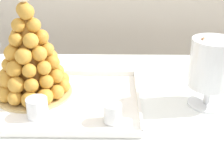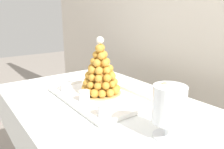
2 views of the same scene
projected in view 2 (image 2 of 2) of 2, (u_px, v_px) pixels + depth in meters
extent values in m
cube|color=silver|center=(224.00, 7.00, 1.40)|extent=(4.80, 0.10, 2.50)
cylinder|color=brown|center=(19.00, 136.00, 1.58)|extent=(0.04, 0.04, 0.71)
cylinder|color=brown|center=(99.00, 112.00, 1.97)|extent=(0.04, 0.04, 0.71)
cube|color=brown|center=(125.00, 116.00, 1.08)|extent=(1.66, 0.81, 0.02)
cube|color=white|center=(125.00, 114.00, 1.08)|extent=(1.72, 0.87, 0.00)
cube|color=white|center=(178.00, 114.00, 1.36)|extent=(1.72, 0.01, 0.25)
cube|color=white|center=(57.00, 90.00, 1.78)|extent=(0.01, 0.87, 0.25)
cube|color=white|center=(99.00, 97.00, 1.27)|extent=(0.59, 0.38, 0.01)
cube|color=white|center=(69.00, 103.00, 1.16)|extent=(0.59, 0.01, 0.02)
cube|color=white|center=(125.00, 89.00, 1.38)|extent=(0.59, 0.01, 0.02)
cube|color=white|center=(75.00, 83.00, 1.50)|extent=(0.01, 0.38, 0.02)
cube|color=white|center=(134.00, 114.00, 1.04)|extent=(0.01, 0.38, 0.02)
cylinder|color=white|center=(99.00, 97.00, 1.27)|extent=(0.35, 0.35, 0.00)
cylinder|color=tan|center=(101.00, 93.00, 1.32)|extent=(0.24, 0.24, 0.01)
cone|color=#AC7228|center=(100.00, 69.00, 1.28)|extent=(0.16, 0.16, 0.28)
sphere|color=gold|center=(110.00, 93.00, 1.24)|extent=(0.05, 0.05, 0.05)
sphere|color=gold|center=(115.00, 91.00, 1.27)|extent=(0.05, 0.05, 0.05)
sphere|color=gold|center=(116.00, 88.00, 1.32)|extent=(0.05, 0.05, 0.05)
sphere|color=gold|center=(114.00, 86.00, 1.36)|extent=(0.04, 0.04, 0.04)
sphere|color=gold|center=(109.00, 84.00, 1.39)|extent=(0.05, 0.05, 0.05)
sphere|color=gold|center=(103.00, 83.00, 1.40)|extent=(0.05, 0.05, 0.05)
sphere|color=gold|center=(96.00, 84.00, 1.40)|extent=(0.04, 0.04, 0.04)
sphere|color=gold|center=(90.00, 85.00, 1.37)|extent=(0.05, 0.05, 0.05)
sphere|color=gold|center=(86.00, 87.00, 1.33)|extent=(0.05, 0.05, 0.05)
sphere|color=gold|center=(85.00, 90.00, 1.29)|extent=(0.04, 0.04, 0.04)
sphere|color=gold|center=(88.00, 92.00, 1.25)|extent=(0.05, 0.05, 0.05)
sphere|color=#C78A2F|center=(94.00, 93.00, 1.23)|extent=(0.05, 0.05, 0.05)
sphere|color=gold|center=(102.00, 94.00, 1.22)|extent=(0.04, 0.04, 0.04)
sphere|color=gold|center=(112.00, 84.00, 1.26)|extent=(0.04, 0.04, 0.04)
sphere|color=gold|center=(114.00, 82.00, 1.30)|extent=(0.05, 0.05, 0.05)
sphere|color=gold|center=(112.00, 80.00, 1.34)|extent=(0.05, 0.05, 0.05)
sphere|color=gold|center=(107.00, 78.00, 1.37)|extent=(0.05, 0.05, 0.05)
sphere|color=gold|center=(100.00, 78.00, 1.38)|extent=(0.04, 0.04, 0.04)
sphere|color=gold|center=(93.00, 79.00, 1.36)|extent=(0.04, 0.04, 0.04)
sphere|color=gold|center=(88.00, 81.00, 1.32)|extent=(0.05, 0.05, 0.05)
sphere|color=gold|center=(87.00, 83.00, 1.28)|extent=(0.05, 0.05, 0.05)
sphere|color=gold|center=(91.00, 85.00, 1.24)|extent=(0.04, 0.04, 0.04)
sphere|color=gold|center=(98.00, 86.00, 1.22)|extent=(0.04, 0.04, 0.04)
sphere|color=gold|center=(106.00, 86.00, 1.23)|extent=(0.05, 0.05, 0.05)
sphere|color=gold|center=(112.00, 76.00, 1.28)|extent=(0.05, 0.05, 0.05)
sphere|color=gold|center=(111.00, 74.00, 1.32)|extent=(0.05, 0.05, 0.05)
sphere|color=gold|center=(105.00, 73.00, 1.35)|extent=(0.04, 0.04, 0.04)
sphere|color=gold|center=(98.00, 72.00, 1.35)|extent=(0.05, 0.05, 0.05)
sphere|color=gold|center=(92.00, 74.00, 1.33)|extent=(0.04, 0.04, 0.04)
sphere|color=#C78A2F|center=(89.00, 75.00, 1.28)|extent=(0.05, 0.05, 0.05)
sphere|color=gold|center=(92.00, 78.00, 1.24)|extent=(0.04, 0.04, 0.04)
sphere|color=gold|center=(99.00, 78.00, 1.23)|extent=(0.04, 0.04, 0.04)
sphere|color=#C78A2F|center=(107.00, 78.00, 1.24)|extent=(0.05, 0.05, 0.05)
sphere|color=gold|center=(109.00, 68.00, 1.29)|extent=(0.05, 0.05, 0.05)
sphere|color=gold|center=(105.00, 67.00, 1.32)|extent=(0.04, 0.04, 0.04)
sphere|color=gold|center=(98.00, 67.00, 1.33)|extent=(0.04, 0.04, 0.04)
sphere|color=gold|center=(92.00, 68.00, 1.30)|extent=(0.05, 0.05, 0.05)
sphere|color=gold|center=(92.00, 70.00, 1.25)|extent=(0.05, 0.05, 0.05)
sphere|color=gold|center=(99.00, 71.00, 1.23)|extent=(0.05, 0.05, 0.05)
sphere|color=gold|center=(107.00, 71.00, 1.24)|extent=(0.04, 0.04, 0.04)
sphere|color=gold|center=(106.00, 62.00, 1.29)|extent=(0.04, 0.04, 0.04)
sphere|color=gold|center=(100.00, 60.00, 1.31)|extent=(0.05, 0.05, 0.05)
sphere|color=gold|center=(94.00, 61.00, 1.28)|extent=(0.04, 0.04, 0.04)
sphere|color=gold|center=(97.00, 63.00, 1.24)|extent=(0.05, 0.05, 0.05)
sphere|color=gold|center=(105.00, 63.00, 1.24)|extent=(0.05, 0.05, 0.05)
sphere|color=gold|center=(103.00, 55.00, 1.28)|extent=(0.05, 0.05, 0.05)
sphere|color=gold|center=(96.00, 55.00, 1.26)|extent=(0.04, 0.04, 0.04)
sphere|color=gold|center=(101.00, 56.00, 1.24)|extent=(0.04, 0.04, 0.04)
sphere|color=gold|center=(101.00, 48.00, 1.26)|extent=(0.05, 0.05, 0.05)
sphere|color=gold|center=(99.00, 49.00, 1.24)|extent=(0.05, 0.05, 0.05)
sphere|color=white|center=(100.00, 40.00, 1.24)|extent=(0.04, 0.04, 0.04)
cylinder|color=silver|center=(65.00, 86.00, 1.37)|extent=(0.06, 0.06, 0.05)
cylinder|color=#F4EAC6|center=(65.00, 89.00, 1.37)|extent=(0.05, 0.05, 0.02)
cylinder|color=white|center=(65.00, 86.00, 1.37)|extent=(0.05, 0.05, 0.01)
sphere|color=brown|center=(65.00, 85.00, 1.35)|extent=(0.02, 0.02, 0.02)
cylinder|color=silver|center=(84.00, 96.00, 1.20)|extent=(0.06, 0.06, 0.06)
cylinder|color=#F4EAC6|center=(84.00, 98.00, 1.21)|extent=(0.05, 0.05, 0.02)
cylinder|color=white|center=(84.00, 95.00, 1.20)|extent=(0.05, 0.05, 0.02)
sphere|color=brown|center=(85.00, 92.00, 1.20)|extent=(0.02, 0.02, 0.02)
cylinder|color=silver|center=(103.00, 110.00, 1.03)|extent=(0.05, 0.05, 0.05)
cylinder|color=brown|center=(103.00, 113.00, 1.03)|extent=(0.05, 0.05, 0.02)
cylinder|color=#8C603D|center=(103.00, 109.00, 1.02)|extent=(0.05, 0.05, 0.02)
sphere|color=brown|center=(104.00, 107.00, 1.02)|extent=(0.01, 0.01, 0.01)
cylinder|color=white|center=(166.00, 136.00, 0.87)|extent=(0.11, 0.11, 0.01)
cylinder|color=white|center=(167.00, 129.00, 0.86)|extent=(0.02, 0.02, 0.06)
cylinder|color=white|center=(168.00, 104.00, 0.83)|extent=(0.13, 0.13, 0.15)
cylinder|color=pink|center=(171.00, 119.00, 0.84)|extent=(0.05, 0.05, 0.04)
cylinder|color=#72B2E0|center=(173.00, 115.00, 0.87)|extent=(0.05, 0.05, 0.05)
cylinder|color=#D199D8|center=(160.00, 115.00, 0.87)|extent=(0.06, 0.05, 0.06)
cylinder|color=brown|center=(163.00, 120.00, 0.83)|extent=(0.07, 0.05, 0.07)
cylinder|color=yellow|center=(174.00, 113.00, 0.83)|extent=(0.05, 0.05, 0.04)
cylinder|color=#9ED860|center=(170.00, 110.00, 0.86)|extent=(0.06, 0.05, 0.05)
cylinder|color=yellow|center=(164.00, 112.00, 0.84)|extent=(0.06, 0.05, 0.06)
cylinder|color=#72B2E0|center=(166.00, 116.00, 0.82)|extent=(0.06, 0.05, 0.04)
cylinder|color=#D199D8|center=(171.00, 106.00, 0.84)|extent=(0.05, 0.05, 0.04)
cylinder|color=#9ED860|center=(165.00, 105.00, 0.85)|extent=(0.07, 0.05, 0.07)
cylinder|color=#D199D8|center=(166.00, 109.00, 0.82)|extent=(0.06, 0.04, 0.06)
cylinder|color=yellow|center=(170.00, 99.00, 0.85)|extent=(0.05, 0.05, 0.05)
cylinder|color=pink|center=(162.00, 99.00, 0.85)|extent=(0.07, 0.05, 0.07)
cylinder|color=brown|center=(166.00, 103.00, 0.81)|extent=(0.05, 0.04, 0.05)
cylinder|color=pink|center=(176.00, 104.00, 0.81)|extent=(0.06, 0.05, 0.06)
cylinder|color=brown|center=(167.00, 95.00, 0.84)|extent=(0.05, 0.05, 0.04)
cylinder|color=yellow|center=(166.00, 97.00, 0.82)|extent=(0.06, 0.05, 0.06)
cylinder|color=brown|center=(174.00, 97.00, 0.82)|extent=(0.06, 0.05, 0.06)
cylinder|color=brown|center=(165.00, 88.00, 0.84)|extent=(0.05, 0.05, 0.05)
cylinder|color=#E54C47|center=(167.00, 92.00, 0.80)|extent=(0.06, 0.05, 0.04)
cylinder|color=#D199D8|center=(174.00, 91.00, 0.82)|extent=(0.05, 0.04, 0.02)
cylinder|color=silver|center=(105.00, 82.00, 1.57)|extent=(0.06, 0.06, 0.00)
cylinder|color=silver|center=(105.00, 76.00, 1.55)|extent=(0.01, 0.01, 0.08)
sphere|color=silver|center=(105.00, 66.00, 1.53)|extent=(0.07, 0.07, 0.07)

